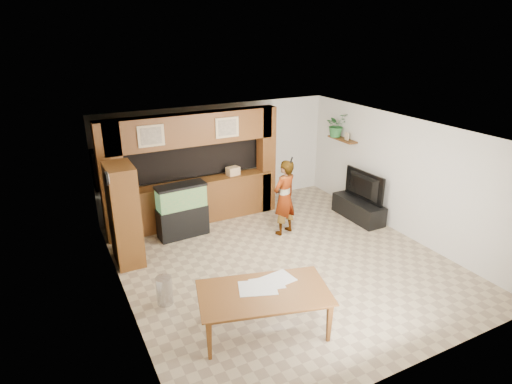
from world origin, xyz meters
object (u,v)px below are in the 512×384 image
television (360,187)px  dining_table (264,313)px  person (284,198)px  pantry_cabinet (124,215)px  aquarium (182,211)px

television → dining_table: 4.76m
person → pantry_cabinet: bearing=-23.9°
person → dining_table: person is taller
pantry_cabinet → television: (5.35, -0.48, -0.18)m
aquarium → person: size_ratio=0.71×
aquarium → television: 4.18m
television → dining_table: bearing=120.2°
person → aquarium: bearing=-42.0°
pantry_cabinet → dining_table: bearing=-65.6°
television → dining_table: size_ratio=0.62×
aquarium → person: 2.25m
aquarium → dining_table: 3.65m
television → dining_table: (-3.96, -2.59, -0.48)m
pantry_cabinet → aquarium: (1.31, 0.57, -0.41)m
television → dining_table: television is taller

